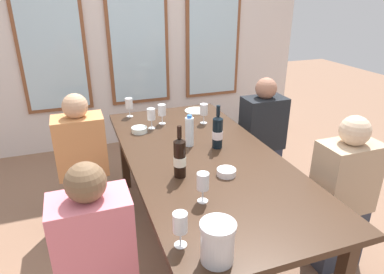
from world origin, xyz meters
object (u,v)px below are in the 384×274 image
wine_bottle_1 (180,157)px  wine_glass_3 (180,223)px  tasting_bowl_1 (226,172)px  seated_person_0 (83,164)px  white_plate_0 (196,111)px  wine_glass_0 (203,183)px  seated_person_1 (262,139)px  seated_person_2 (97,266)px  seated_person_3 (341,198)px  tasting_bowl_0 (139,130)px  wine_glass_1 (204,110)px  metal_pitcher (218,242)px  wine_bottle_0 (218,132)px  wine_glass_4 (162,110)px  wine_glass_5 (129,104)px  wine_glass_2 (151,115)px  dining_table (203,164)px  water_bottle (189,131)px

wine_bottle_1 → wine_glass_3: size_ratio=1.92×
tasting_bowl_1 → seated_person_0: bearing=133.6°
white_plate_0 → seated_person_0: 1.16m
wine_glass_0 → seated_person_1: 1.50m
seated_person_2 → seated_person_3: 1.60m
white_plate_0 → tasting_bowl_0: 0.71m
tasting_bowl_1 → wine_glass_3: (-0.47, -0.51, 0.10)m
wine_glass_1 → seated_person_3: 1.28m
metal_pitcher → seated_person_0: (-0.49, 1.54, -0.31)m
white_plate_0 → seated_person_2: seated_person_2 is taller
wine_bottle_0 → wine_bottle_1: (-0.39, -0.31, 0.01)m
metal_pitcher → seated_person_2: seated_person_2 is taller
metal_pitcher → wine_glass_1: (0.55, 1.55, 0.02)m
wine_bottle_0 → seated_person_3: seated_person_3 is taller
wine_bottle_0 → tasting_bowl_1: (-0.11, -0.40, -0.10)m
wine_bottle_1 → wine_glass_4: (0.13, 0.92, -0.01)m
wine_bottle_1 → tasting_bowl_0: 0.80m
wine_glass_1 → seated_person_1: (0.56, -0.06, -0.33)m
wine_bottle_0 → wine_glass_0: (-0.36, -0.62, -0.01)m
tasting_bowl_0 → wine_glass_5: 0.42m
wine_bottle_1 → wine_glass_4: bearing=81.7°
white_plate_0 → wine_glass_3: wine_glass_3 is taller
tasting_bowl_0 → wine_glass_1: (0.57, 0.02, 0.09)m
tasting_bowl_1 → wine_glass_2: bearing=105.3°
seated_person_2 → dining_table: bearing=36.5°
wine_glass_4 → seated_person_1: size_ratio=0.16×
wine_glass_2 → seated_person_3: bearing=-48.1°
tasting_bowl_0 → seated_person_1: size_ratio=0.11×
wine_bottle_0 → wine_bottle_1: bearing=-141.3°
wine_glass_1 → seated_person_1: seated_person_1 is taller
white_plate_0 → seated_person_3: bearing=-70.2°
tasting_bowl_0 → wine_glass_1: 0.58m
wine_glass_0 → wine_glass_5: 1.51m
wine_glass_1 → wine_glass_4: same height
tasting_bowl_1 → wine_glass_4: 1.02m
wine_bottle_1 → wine_glass_1: size_ratio=1.92×
wine_glass_0 → dining_table: bearing=68.6°
tasting_bowl_0 → wine_glass_4: wine_glass_4 is taller
wine_bottle_0 → tasting_bowl_0: 0.69m
dining_table → seated_person_1: size_ratio=1.96×
wine_bottle_1 → seated_person_0: (-0.56, 0.79, -0.34)m
dining_table → tasting_bowl_0: 0.66m
wine_bottle_1 → water_bottle: (0.21, 0.41, -0.02)m
metal_pitcher → wine_glass_3: (-0.12, 0.14, 0.03)m
water_bottle → seated_person_1: bearing=22.2°
seated_person_2 → tasting_bowl_1: bearing=18.7°
seated_person_2 → metal_pitcher: bearing=-37.2°
tasting_bowl_1 → seated_person_1: (0.76, 0.84, -0.23)m
white_plate_0 → tasting_bowl_1: (-0.25, -1.21, 0.02)m
metal_pitcher → water_bottle: 1.19m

